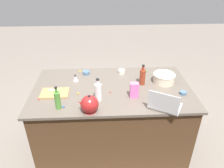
# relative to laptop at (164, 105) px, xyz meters

# --- Properties ---
(ground_plane) EXTENTS (12.00, 12.00, 0.00)m
(ground_plane) POSITION_rel_laptop_xyz_m (0.50, -0.43, -0.95)
(ground_plane) COLOR slate
(island_counter) EXTENTS (1.84, 1.04, 0.90)m
(island_counter) POSITION_rel_laptop_xyz_m (0.50, -0.43, -0.50)
(island_counter) COLOR #4C331E
(island_counter) RESTS_ON ground
(laptop) EXTENTS (0.38, 0.35, 0.22)m
(laptop) POSITION_rel_laptop_xyz_m (0.00, 0.00, 0.00)
(laptop) COLOR #B7B7BC
(laptop) RESTS_ON island_counter
(mixing_bowl_large) EXTENTS (0.26, 0.26, 0.11)m
(mixing_bowl_large) POSITION_rel_laptop_xyz_m (-0.13, -0.52, 0.01)
(mixing_bowl_large) COLOR beige
(mixing_bowl_large) RESTS_ON island_counter
(bottle_soy) EXTENTS (0.07, 0.07, 0.25)m
(bottle_soy) POSITION_rel_laptop_xyz_m (0.14, -0.49, 0.05)
(bottle_soy) COLOR maroon
(bottle_soy) RESTS_ON island_counter
(bottle_olive) EXTENTS (0.06, 0.06, 0.25)m
(bottle_olive) POSITION_rel_laptop_xyz_m (1.06, -0.06, 0.05)
(bottle_olive) COLOR #4C8C38
(bottle_olive) RESTS_ON island_counter
(bottle_vinegar) EXTENTS (0.07, 0.07, 0.25)m
(bottle_vinegar) POSITION_rel_laptop_xyz_m (0.66, -0.19, 0.06)
(bottle_vinegar) COLOR white
(bottle_vinegar) RESTS_ON island_counter
(kettle) EXTENTS (0.21, 0.18, 0.20)m
(kettle) POSITION_rel_laptop_xyz_m (0.74, 0.00, 0.03)
(kettle) COLOR maroon
(kettle) RESTS_ON island_counter
(cutting_board) EXTENTS (0.31, 0.21, 0.02)m
(cutting_board) POSITION_rel_laptop_xyz_m (1.14, -0.33, -0.04)
(cutting_board) COLOR #AD7F4C
(cutting_board) RESTS_ON island_counter
(butter_stick_left) EXTENTS (0.11, 0.04, 0.04)m
(butter_stick_left) POSITION_rel_laptop_xyz_m (1.15, -0.33, -0.01)
(butter_stick_left) COLOR #F4E58C
(butter_stick_left) RESTS_ON cutting_board
(ramekin_small) EXTENTS (0.09, 0.09, 0.05)m
(ramekin_small) POSITION_rel_laptop_xyz_m (0.36, -0.79, -0.02)
(ramekin_small) COLOR beige
(ramekin_small) RESTS_ON island_counter
(ramekin_medium) EXTENTS (0.07, 0.07, 0.04)m
(ramekin_medium) POSITION_rel_laptop_xyz_m (-0.28, -0.25, -0.03)
(ramekin_medium) COLOR slate
(ramekin_medium) RESTS_ON island_counter
(ramekin_wide) EXTENTS (0.09, 0.09, 0.04)m
(ramekin_wide) POSITION_rel_laptop_xyz_m (0.82, -0.78, -0.02)
(ramekin_wide) COLOR slate
(ramekin_wide) RESTS_ON island_counter
(kitchen_timer) EXTENTS (0.07, 0.07, 0.08)m
(kitchen_timer) POSITION_rel_laptop_xyz_m (0.94, -0.61, -0.01)
(kitchen_timer) COLOR #B2B2B7
(kitchen_timer) RESTS_ON island_counter
(candy_bag) EXTENTS (0.09, 0.06, 0.17)m
(candy_bag) POSITION_rel_laptop_xyz_m (0.27, -0.23, 0.04)
(candy_bag) COLOR pink
(candy_bag) RESTS_ON island_counter
(candy_0) EXTENTS (0.02, 0.02, 0.02)m
(candy_0) POSITION_rel_laptop_xyz_m (-0.20, -0.72, -0.04)
(candy_0) COLOR orange
(candy_0) RESTS_ON island_counter
(candy_1) EXTENTS (0.02, 0.02, 0.02)m
(candy_1) POSITION_rel_laptop_xyz_m (0.88, -0.30, -0.04)
(candy_1) COLOR yellow
(candy_1) RESTS_ON island_counter
(candy_2) EXTENTS (0.02, 0.02, 0.02)m
(candy_2) POSITION_rel_laptop_xyz_m (0.90, -0.85, -0.04)
(candy_2) COLOR yellow
(candy_2) RESTS_ON island_counter
(candy_3) EXTENTS (0.01, 0.01, 0.01)m
(candy_3) POSITION_rel_laptop_xyz_m (1.29, -0.21, -0.04)
(candy_3) COLOR red
(candy_3) RESTS_ON island_counter
(candy_4) EXTENTS (0.02, 0.02, 0.02)m
(candy_4) POSITION_rel_laptop_xyz_m (0.02, -0.80, -0.04)
(candy_4) COLOR green
(candy_4) RESTS_ON island_counter
(candy_5) EXTENTS (0.02, 0.02, 0.02)m
(candy_5) POSITION_rel_laptop_xyz_m (1.01, -0.07, -0.04)
(candy_5) COLOR blue
(candy_5) RESTS_ON island_counter
(candy_6) EXTENTS (0.02, 0.02, 0.02)m
(candy_6) POSITION_rel_laptop_xyz_m (0.53, -0.32, -0.04)
(candy_6) COLOR red
(candy_6) RESTS_ON island_counter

